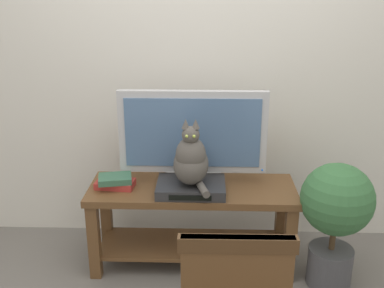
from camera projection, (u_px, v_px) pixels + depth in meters
name	position (u px, v px, depth m)	size (l,w,h in m)	color
back_wall	(201.00, 43.00, 3.10)	(7.00, 0.12, 2.80)	silver
tv_stand	(192.00, 211.00, 2.99)	(1.32, 0.47, 0.55)	brown
tv	(193.00, 136.00, 2.90)	(0.93, 0.20, 0.61)	#B7B7BC
media_box	(191.00, 187.00, 2.85)	(0.42, 0.31, 0.06)	#2D2D30
cat	(191.00, 160.00, 2.78)	(0.22, 0.37, 0.42)	#514C47
book_stack	(115.00, 182.00, 2.91)	(0.25, 0.18, 0.08)	#B2332D
potted_plant	(336.00, 213.00, 2.73)	(0.43, 0.43, 0.80)	#47474C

